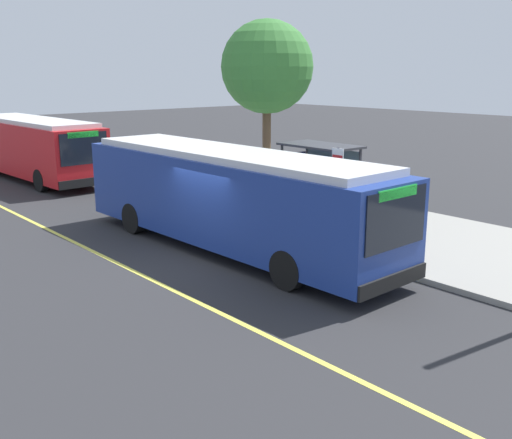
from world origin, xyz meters
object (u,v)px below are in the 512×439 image
Objects in this scene: waiting_bench at (325,201)px; route_sign_post at (337,181)px; transit_bus_main at (229,196)px; transit_bus_second at (34,146)px; pedestrian_commuter at (248,182)px.

route_sign_post reaches higher than waiting_bench.
transit_bus_main is 5.21m from waiting_bench.
transit_bus_main is at bearing -0.84° from transit_bus_second.
pedestrian_commuter is at bearing -153.78° from waiting_bench.
route_sign_post is (1.62, 2.88, 0.34)m from transit_bus_main.
pedestrian_commuter is at bearing 170.93° from route_sign_post.
route_sign_post is 5.33m from pedestrian_commuter.
transit_bus_main is 5.17m from pedestrian_commuter.
transit_bus_second is at bearing -161.80° from waiting_bench.
route_sign_post is 1.66× the size of pedestrian_commuter.
pedestrian_commuter is (-5.19, 0.83, -0.84)m from route_sign_post.
pedestrian_commuter is (11.94, 3.48, -0.50)m from transit_bus_second.
pedestrian_commuter is (-2.72, -1.34, 0.48)m from waiting_bench.
route_sign_post is (17.14, 2.65, 0.34)m from transit_bus_second.
transit_bus_second and route_sign_post have the same top height.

